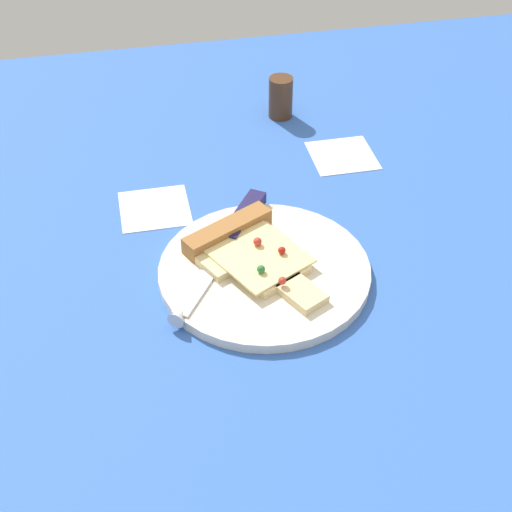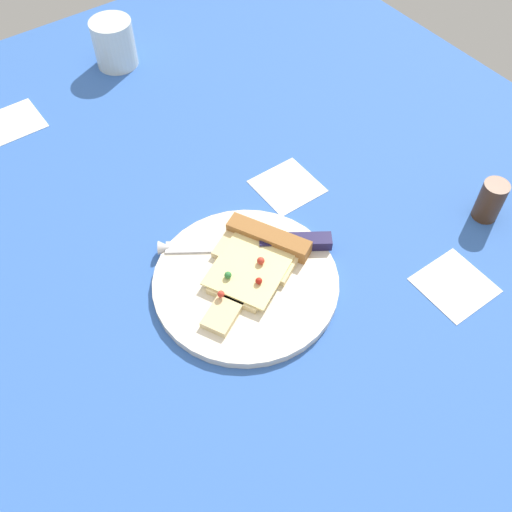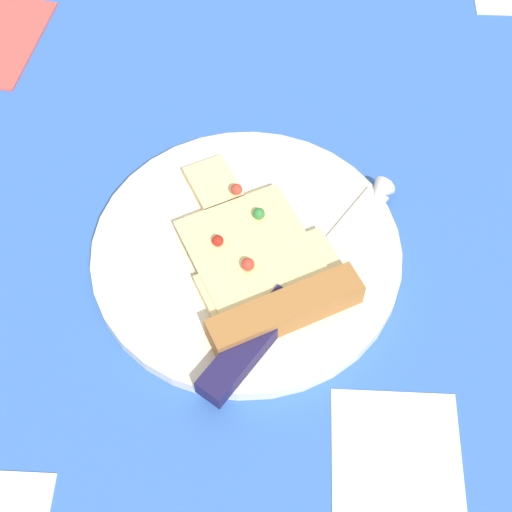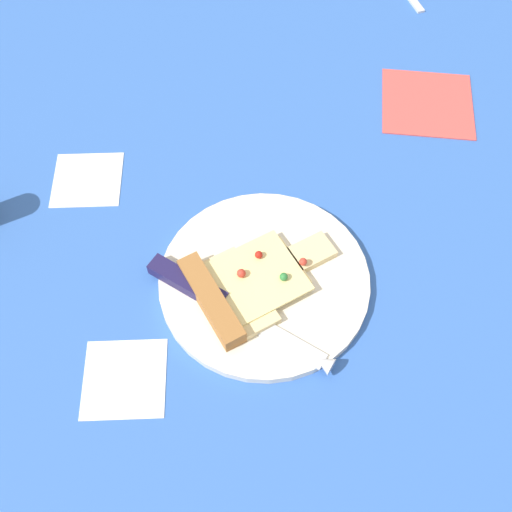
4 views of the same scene
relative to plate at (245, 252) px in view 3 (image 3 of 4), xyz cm
name	(u,v)px [view 3 (image 3 of 4)]	position (x,y,z in cm)	size (l,w,h in cm)	color
ground_plane	(276,191)	(8.03, -2.35, -2.13)	(145.19, 145.19, 3.00)	#3360B7
plate	(245,252)	(0.00, 0.00, 0.00)	(24.95, 24.95, 1.26)	silver
pizza_slice	(258,268)	(-2.31, -1.21, 1.41)	(19.03, 15.10, 2.33)	beige
knife	(284,302)	(-5.15, -3.29, 1.23)	(21.07, 15.17, 2.45)	silver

